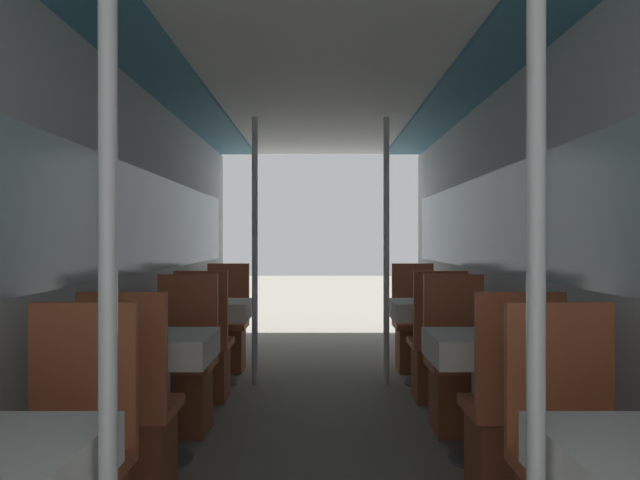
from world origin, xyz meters
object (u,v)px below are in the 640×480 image
Objects in this scene: support_pole_right_0 at (537,277)px; chair_left_far_2 at (227,338)px; dining_table_left_2 at (217,315)px; chair_left_near_2 at (206,361)px; chair_right_near_2 at (437,361)px; dining_table_right_1 at (481,355)px; dining_table_left_1 at (163,355)px; chair_right_far_2 at (416,338)px; chair_left_far_1 at (184,384)px; support_pole_left_2 at (256,251)px; support_pole_left_0 at (109,277)px; support_pole_right_2 at (387,251)px; chair_right_near_1 at (511,437)px; chair_left_near_1 at (133,437)px; dining_table_right_2 at (426,315)px; chair_right_far_1 at (460,384)px.

chair_left_far_2 is at bearing 108.99° from support_pole_right_0.
chair_left_near_2 reaches higher than dining_table_left_2.
dining_table_right_1 is at bearing -90.00° from chair_right_near_2.
dining_table_left_1 is 1.79m from dining_table_right_1.
chair_left_near_2 is 2.23m from dining_table_right_1.
chair_right_far_2 is (1.79, 0.54, -0.29)m from dining_table_left_2.
chair_left_far_1 is 0.76m from chair_left_near_2.
dining_table_left_2 is at bearing -180.00° from support_pole_left_2.
support_pole_right_0 is (1.46, -1.85, 0.55)m from dining_table_left_1.
support_pole_left_0 and support_pole_right_2 have the same top height.
support_pole_left_2 reaches higher than chair_right_far_2.
chair_right_near_1 is at bearing -90.00° from chair_right_near_2.
chair_left_near_2 is 3.57m from support_pole_right_0.
support_pole_right_2 reaches higher than chair_right_near_2.
chair_left_near_1 is at bearing -90.00° from chair_left_near_2.
dining_table_left_1 is 0.71× the size of chair_left_near_2.
dining_table_right_1 is at bearing -90.00° from dining_table_right_2.
chair_left_far_1 and chair_right_far_2 have the same top height.
support_pole_left_0 reaches higher than dining_table_right_2.
chair_right_near_1 is at bearing 41.87° from support_pole_left_0.
chair_left_near_1 is 1.41× the size of dining_table_right_2.
support_pole_right_2 reaches higher than dining_table_right_1.
chair_left_far_2 reaches higher than dining_table_left_2.
dining_table_right_1 and dining_table_right_2 have the same top height.
chair_right_near_1 is at bearing -90.00° from dining_table_right_2.
chair_left_near_2 is 2.57m from chair_right_near_1.
support_pole_right_0 is at bearing 85.56° from chair_right_far_2.
dining_table_right_1 is (1.79, 0.00, 0.00)m from dining_table_left_1.
dining_table_left_1 is at bearing 163.16° from chair_right_near_1.
dining_table_right_1 is at bearing 79.90° from support_pole_right_0.
dining_table_left_2 and dining_table_right_1 have the same top height.
chair_left_far_1 is 1.94m from chair_right_near_2.
support_pole_left_2 is 2.42m from dining_table_right_1.
chair_left_far_2 is at bearing 159.64° from support_pole_right_2.
support_pole_left_0 is 3.21× the size of dining_table_right_2.
chair_right_far_2 is at bearing 90.00° from chair_right_near_2.
chair_right_far_1 is at bearing -23.19° from chair_left_near_2.
dining_table_left_2 is 0.31× the size of support_pole_left_2.
dining_table_right_1 is 2.40m from chair_right_far_2.
dining_table_left_2 is 1.56m from support_pole_right_2.
support_pole_left_0 reaches higher than chair_right_near_1.
dining_table_left_2 is 0.71× the size of chair_right_near_2.
chair_left_near_2 is 1.00× the size of chair_left_far_2.
dining_table_right_2 is at bearing -90.00° from chair_right_far_1.
chair_right_far_1 is (1.46, 2.39, -0.84)m from support_pole_left_0.
dining_table_right_1 is 0.71× the size of chair_right_near_1.
chair_left_near_1 is 1.85m from chair_left_near_2.
support_pole_right_0 and support_pole_right_2 have the same top height.
dining_table_left_2 is 0.31× the size of support_pole_right_0.
chair_right_far_1 is 0.44× the size of support_pole_right_2.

